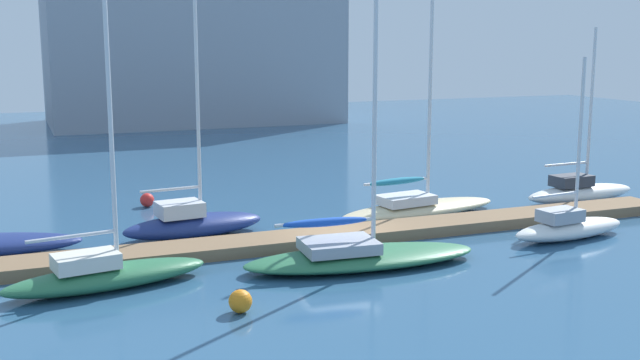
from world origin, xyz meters
name	(u,v)px	position (x,y,z in m)	size (l,w,h in m)	color
ground_plane	(340,241)	(0.00, 0.00, 0.00)	(120.00, 120.00, 0.00)	#2D567A
dock_pier	(340,236)	(0.00, 0.00, 0.21)	(29.63, 1.87, 0.42)	#846647
sailboat_1	(105,271)	(-8.82, -2.50, 0.55)	(6.42, 2.68, 10.69)	#2D7047
sailboat_2	(192,222)	(-4.96, 2.77, 0.58)	(5.70, 2.50, 9.01)	navy
sailboat_3	(358,252)	(-0.72, -3.22, 0.50)	(8.24, 3.19, 12.99)	#2D7047
sailboat_4	(418,205)	(4.77, 2.64, 0.50)	(7.95, 3.12, 11.14)	beige
sailboat_5	(569,226)	(8.20, -2.87, 0.49)	(5.38, 2.08, 6.83)	white
sailboat_6	(580,190)	(13.23, 2.46, 0.53)	(6.15, 1.94, 8.00)	white
mooring_buoy_orange	(240,301)	(-5.62, -6.06, 0.33)	(0.66, 0.66, 0.66)	orange
mooring_buoy_red	(147,200)	(-5.67, 8.83, 0.32)	(0.63, 0.63, 0.63)	red
harbor_building_distant	(191,35)	(4.60, 44.52, 7.88)	(25.23, 13.09, 15.76)	#9399A3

